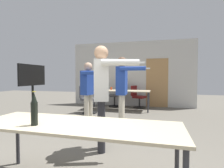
{
  "coord_description": "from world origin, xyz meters",
  "views": [
    {
      "loc": [
        1.14,
        -1.5,
        1.28
      ],
      "look_at": [
        0.04,
        2.67,
        1.1
      ],
      "focal_mm": 28.0,
      "sensor_mm": 36.0,
      "label": 1
    }
  ],
  "objects_px": {
    "person_far_watching": "(89,87)",
    "person_left_plaid": "(122,85)",
    "office_chair_mid_tucked": "(88,100)",
    "drink_cup": "(111,88)",
    "beer_bottle": "(34,109)",
    "office_chair_far_left": "(138,97)",
    "tv_screen": "(33,88)",
    "person_near_casual": "(102,87)",
    "office_chair_far_right": "(116,96)"
  },
  "relations": [
    {
      "from": "person_far_watching",
      "to": "person_left_plaid",
      "type": "distance_m",
      "value": 0.98
    },
    {
      "from": "person_far_watching",
      "to": "office_chair_mid_tucked",
      "type": "bearing_deg",
      "value": -141.62
    },
    {
      "from": "person_far_watching",
      "to": "drink_cup",
      "type": "xyz_separation_m",
      "value": [
        -0.03,
        2.42,
        -0.2
      ]
    },
    {
      "from": "person_far_watching",
      "to": "drink_cup",
      "type": "height_order",
      "value": "person_far_watching"
    },
    {
      "from": "beer_bottle",
      "to": "person_far_watching",
      "type": "bearing_deg",
      "value": 100.26
    },
    {
      "from": "person_far_watching",
      "to": "beer_bottle",
      "type": "distance_m",
      "value": 2.78
    },
    {
      "from": "office_chair_far_left",
      "to": "tv_screen",
      "type": "bearing_deg",
      "value": -16.58
    },
    {
      "from": "office_chair_far_left",
      "to": "beer_bottle",
      "type": "bearing_deg",
      "value": 15.42
    },
    {
      "from": "tv_screen",
      "to": "person_left_plaid",
      "type": "xyz_separation_m",
      "value": [
        2.43,
        0.13,
        0.1
      ]
    },
    {
      "from": "person_left_plaid",
      "to": "person_near_casual",
      "type": "height_order",
      "value": "person_near_casual"
    },
    {
      "from": "tv_screen",
      "to": "person_near_casual",
      "type": "xyz_separation_m",
      "value": [
        2.33,
        -1.13,
        0.12
      ]
    },
    {
      "from": "person_left_plaid",
      "to": "office_chair_far_right",
      "type": "height_order",
      "value": "person_left_plaid"
    },
    {
      "from": "person_far_watching",
      "to": "drink_cup",
      "type": "distance_m",
      "value": 2.43
    },
    {
      "from": "person_near_casual",
      "to": "office_chair_far_right",
      "type": "xyz_separation_m",
      "value": [
        -0.8,
        4.43,
        -0.66
      ]
    },
    {
      "from": "beer_bottle",
      "to": "person_near_casual",
      "type": "bearing_deg",
      "value": 73.98
    },
    {
      "from": "person_left_plaid",
      "to": "office_chair_far_left",
      "type": "bearing_deg",
      "value": 178.64
    },
    {
      "from": "office_chair_mid_tucked",
      "to": "beer_bottle",
      "type": "distance_m",
      "value": 4.31
    },
    {
      "from": "office_chair_mid_tucked",
      "to": "office_chair_far_right",
      "type": "distance_m",
      "value": 1.68
    },
    {
      "from": "drink_cup",
      "to": "person_near_casual",
      "type": "bearing_deg",
      "value": -77.24
    },
    {
      "from": "person_near_casual",
      "to": "office_chair_mid_tucked",
      "type": "distance_m",
      "value": 3.3
    },
    {
      "from": "tv_screen",
      "to": "person_far_watching",
      "type": "distance_m",
      "value": 1.52
    },
    {
      "from": "tv_screen",
      "to": "beer_bottle",
      "type": "xyz_separation_m",
      "value": [
        1.97,
        -2.39,
        -0.05
      ]
    },
    {
      "from": "tv_screen",
      "to": "person_left_plaid",
      "type": "relative_size",
      "value": 0.91
    },
    {
      "from": "beer_bottle",
      "to": "person_left_plaid",
      "type": "bearing_deg",
      "value": 79.6
    },
    {
      "from": "office_chair_mid_tucked",
      "to": "person_near_casual",
      "type": "bearing_deg",
      "value": 46.73
    },
    {
      "from": "office_chair_far_right",
      "to": "person_far_watching",
      "type": "bearing_deg",
      "value": 154.95
    },
    {
      "from": "person_near_casual",
      "to": "office_chair_far_left",
      "type": "xyz_separation_m",
      "value": [
        0.13,
        4.41,
        -0.68
      ]
    },
    {
      "from": "office_chair_far_right",
      "to": "drink_cup",
      "type": "xyz_separation_m",
      "value": [
        -0.08,
        -0.53,
        0.37
      ]
    },
    {
      "from": "tv_screen",
      "to": "person_near_casual",
      "type": "bearing_deg",
      "value": -115.89
    },
    {
      "from": "office_chair_far_right",
      "to": "beer_bottle",
      "type": "xyz_separation_m",
      "value": [
        0.44,
        -5.69,
        0.49
      ]
    },
    {
      "from": "drink_cup",
      "to": "tv_screen",
      "type": "bearing_deg",
      "value": -117.62
    },
    {
      "from": "person_left_plaid",
      "to": "office_chair_far_left",
      "type": "xyz_separation_m",
      "value": [
        0.02,
        3.15,
        -0.66
      ]
    },
    {
      "from": "office_chair_mid_tucked",
      "to": "person_left_plaid",
      "type": "bearing_deg",
      "value": 63.76
    },
    {
      "from": "person_left_plaid",
      "to": "drink_cup",
      "type": "xyz_separation_m",
      "value": [
        -0.98,
        2.64,
        -0.26
      ]
    },
    {
      "from": "office_chair_far_left",
      "to": "office_chair_mid_tucked",
      "type": "bearing_deg",
      "value": -25.91
    },
    {
      "from": "person_far_watching",
      "to": "person_left_plaid",
      "type": "bearing_deg",
      "value": 92.02
    },
    {
      "from": "office_chair_far_right",
      "to": "beer_bottle",
      "type": "distance_m",
      "value": 5.73
    },
    {
      "from": "tv_screen",
      "to": "person_near_casual",
      "type": "height_order",
      "value": "person_near_casual"
    },
    {
      "from": "person_left_plaid",
      "to": "beer_bottle",
      "type": "height_order",
      "value": "person_left_plaid"
    },
    {
      "from": "office_chair_far_left",
      "to": "person_far_watching",
      "type": "bearing_deg",
      "value": 1.78
    },
    {
      "from": "drink_cup",
      "to": "office_chair_far_left",
      "type": "bearing_deg",
      "value": 26.5
    },
    {
      "from": "person_left_plaid",
      "to": "beer_bottle",
      "type": "relative_size",
      "value": 4.77
    },
    {
      "from": "person_near_casual",
      "to": "office_chair_far_left",
      "type": "bearing_deg",
      "value": 160.35
    },
    {
      "from": "office_chair_mid_tucked",
      "to": "drink_cup",
      "type": "height_order",
      "value": "office_chair_mid_tucked"
    },
    {
      "from": "person_near_casual",
      "to": "office_chair_far_left",
      "type": "height_order",
      "value": "person_near_casual"
    },
    {
      "from": "office_chair_mid_tucked",
      "to": "office_chair_far_right",
      "type": "xyz_separation_m",
      "value": [
        0.67,
        1.55,
        -0.01
      ]
    },
    {
      "from": "tv_screen",
      "to": "beer_bottle",
      "type": "distance_m",
      "value": 3.1
    },
    {
      "from": "person_near_casual",
      "to": "drink_cup",
      "type": "relative_size",
      "value": 16.12
    },
    {
      "from": "office_chair_far_right",
      "to": "person_left_plaid",
      "type": "bearing_deg",
      "value": 171.91
    },
    {
      "from": "office_chair_mid_tucked",
      "to": "person_far_watching",
      "type": "bearing_deg",
      "value": 43.23
    }
  ]
}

